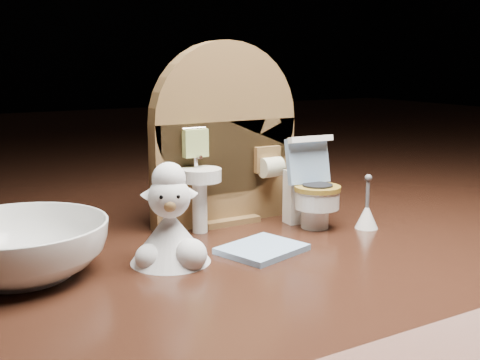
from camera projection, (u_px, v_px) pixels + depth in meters
name	position (u px, v px, depth m)	size (l,w,h in m)	color
backdrop_panel	(225.00, 145.00, 0.50)	(0.13, 0.05, 0.15)	brown
toy_toilet	(311.00, 193.00, 0.49)	(0.04, 0.05, 0.08)	white
bath_mat	(262.00, 249.00, 0.43)	(0.06, 0.05, 0.00)	#83A5CA
toilet_brush	(367.00, 214.00, 0.49)	(0.02, 0.02, 0.04)	white
plush_lamb	(170.00, 228.00, 0.40)	(0.05, 0.06, 0.07)	silver
ceramic_bowl	(20.00, 249.00, 0.38)	(0.11, 0.11, 0.04)	white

